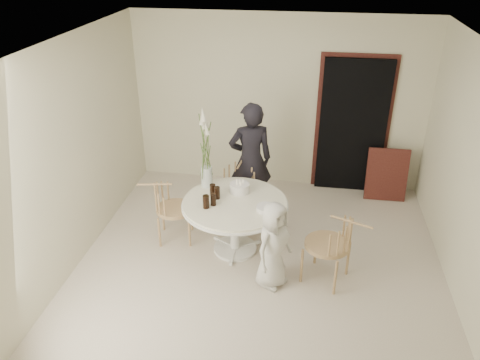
# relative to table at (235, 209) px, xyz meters

# --- Properties ---
(ground) EXTENTS (4.50, 4.50, 0.00)m
(ground) POSITION_rel_table_xyz_m (0.35, -0.25, -0.62)
(ground) COLOR beige
(ground) RESTS_ON ground
(room_shell) EXTENTS (4.50, 4.50, 4.50)m
(room_shell) POSITION_rel_table_xyz_m (0.35, -0.25, 1.00)
(room_shell) COLOR silver
(room_shell) RESTS_ON ground
(doorway) EXTENTS (1.00, 0.10, 2.10)m
(doorway) POSITION_rel_table_xyz_m (1.50, 1.94, 0.43)
(doorway) COLOR black
(doorway) RESTS_ON ground
(door_trim) EXTENTS (1.12, 0.03, 2.22)m
(door_trim) POSITION_rel_table_xyz_m (1.50, 1.98, 0.49)
(door_trim) COLOR #5A261E
(door_trim) RESTS_ON ground
(table) EXTENTS (1.33, 1.33, 0.73)m
(table) POSITION_rel_table_xyz_m (0.00, 0.00, 0.00)
(table) COLOR white
(table) RESTS_ON ground
(picture_frame) EXTENTS (0.62, 0.19, 0.82)m
(picture_frame) POSITION_rel_table_xyz_m (2.07, 1.68, -0.21)
(picture_frame) COLOR #5A261E
(picture_frame) RESTS_ON ground
(chair_far) EXTENTS (0.52, 0.55, 0.86)m
(chair_far) POSITION_rel_table_xyz_m (-0.07, 0.80, -0.06)
(chair_far) COLOR tan
(chair_far) RESTS_ON ground
(chair_right) EXTENTS (0.65, 0.63, 0.90)m
(chair_right) POSITION_rel_table_xyz_m (1.26, -0.45, -0.03)
(chair_right) COLOR tan
(chair_right) RESTS_ON ground
(chair_left) EXTENTS (0.56, 0.52, 0.85)m
(chair_left) POSITION_rel_table_xyz_m (-0.95, 0.12, -0.07)
(chair_left) COLOR tan
(chair_left) RESTS_ON ground
(girl) EXTENTS (0.71, 0.58, 1.69)m
(girl) POSITION_rel_table_xyz_m (0.06, 0.98, 0.23)
(girl) COLOR black
(girl) RESTS_ON ground
(boy) EXTENTS (0.57, 0.63, 1.08)m
(boy) POSITION_rel_table_xyz_m (0.54, -0.58, -0.07)
(boy) COLOR silver
(boy) RESTS_ON ground
(birthday_cake) EXTENTS (0.25, 0.25, 0.17)m
(birthday_cake) POSITION_rel_table_xyz_m (0.02, 0.25, 0.17)
(birthday_cake) COLOR silver
(birthday_cake) RESTS_ON table
(cola_tumbler_a) EXTENTS (0.09, 0.09, 0.17)m
(cola_tumbler_a) POSITION_rel_table_xyz_m (-0.32, -0.20, 0.20)
(cola_tumbler_a) COLOR black
(cola_tumbler_a) RESTS_ON table
(cola_tumbler_b) EXTENTS (0.08, 0.08, 0.15)m
(cola_tumbler_b) POSITION_rel_table_xyz_m (-0.25, -0.12, 0.19)
(cola_tumbler_b) COLOR black
(cola_tumbler_b) RESTS_ON table
(cola_tumbler_c) EXTENTS (0.07, 0.07, 0.16)m
(cola_tumbler_c) POSITION_rel_table_xyz_m (-0.30, 0.10, 0.19)
(cola_tumbler_c) COLOR black
(cola_tumbler_c) RESTS_ON table
(cola_tumbler_d) EXTENTS (0.10, 0.10, 0.16)m
(cola_tumbler_d) POSITION_rel_table_xyz_m (-0.23, 0.04, 0.19)
(cola_tumbler_d) COLOR black
(cola_tumbler_d) RESTS_ON table
(plate_stack) EXTENTS (0.24, 0.24, 0.06)m
(plate_stack) POSITION_rel_table_xyz_m (0.40, -0.15, 0.14)
(plate_stack) COLOR white
(plate_stack) RESTS_ON table
(flower_vase) EXTENTS (0.15, 0.15, 1.09)m
(flower_vase) POSITION_rel_table_xyz_m (-0.43, 0.34, 0.57)
(flower_vase) COLOR silver
(flower_vase) RESTS_ON table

